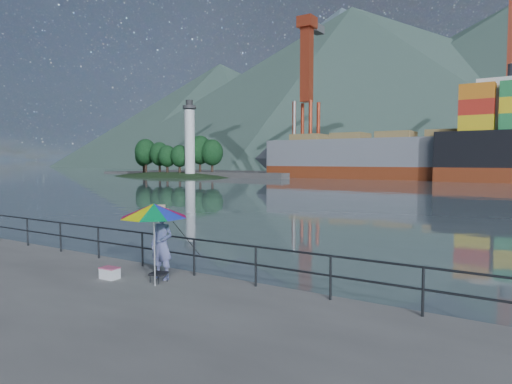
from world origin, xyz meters
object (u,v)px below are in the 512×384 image
(beach_umbrella, at_px, (154,211))
(bulk_carrier, at_px, (408,154))
(fisherman, at_px, (162,245))
(cooler_bag, at_px, (110,274))

(beach_umbrella, bearing_deg, bulk_carrier, 99.95)
(bulk_carrier, bearing_deg, fisherman, -80.22)
(cooler_bag, xyz_separation_m, bulk_carrier, (-11.43, 73.93, 4.02))
(cooler_bag, bearing_deg, beach_umbrella, 1.43)
(beach_umbrella, xyz_separation_m, bulk_carrier, (-12.94, 73.78, 2.27))
(fisherman, distance_m, cooler_bag, 1.60)
(beach_umbrella, xyz_separation_m, cooler_bag, (-1.51, -0.16, -1.75))
(fisherman, xyz_separation_m, cooler_bag, (-1.18, -0.74, -0.78))
(fisherman, bearing_deg, cooler_bag, -152.05)
(beach_umbrella, bearing_deg, fisherman, 119.28)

